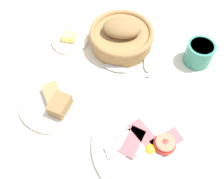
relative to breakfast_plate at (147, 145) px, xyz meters
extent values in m
plane|color=beige|center=(-0.11, 0.01, -0.01)|extent=(3.00, 3.00, 0.00)
cylinder|color=silver|center=(0.00, 0.00, 0.00)|extent=(0.26, 0.26, 0.01)
cylinder|color=silver|center=(0.00, 0.00, 0.00)|extent=(0.18, 0.18, 0.00)
cube|color=#BC5156|center=(-0.01, 0.01, 0.01)|extent=(0.09, 0.07, 0.01)
cube|color=beige|center=(-0.02, 0.00, 0.01)|extent=(0.07, 0.05, 0.01)
cube|color=#BC5156|center=(-0.03, -0.01, 0.01)|extent=(0.04, 0.08, 0.01)
cube|color=beige|center=(-0.05, -0.01, 0.01)|extent=(0.02, 0.07, 0.01)
cube|color=#BC5156|center=(0.04, 0.02, 0.01)|extent=(0.07, 0.08, 0.01)
cube|color=beige|center=(0.03, 0.03, 0.01)|extent=(0.05, 0.06, 0.01)
ellipsoid|color=red|center=(0.04, 0.01, 0.02)|extent=(0.05, 0.05, 0.03)
cylinder|color=#DB664C|center=(0.04, 0.01, 0.03)|extent=(0.04, 0.04, 0.00)
ellipsoid|color=white|center=(0.00, -0.01, 0.01)|extent=(0.07, 0.06, 0.01)
ellipsoid|color=yellow|center=(0.01, -0.01, 0.01)|extent=(0.02, 0.02, 0.01)
cube|color=silver|center=(-0.03, -0.04, 0.01)|extent=(0.10, 0.06, 0.00)
cube|color=silver|center=(0.04, 0.00, 0.01)|extent=(0.03, 0.03, 0.00)
cube|color=silver|center=(0.07, 0.01, 0.01)|extent=(0.04, 0.02, 0.00)
cube|color=silver|center=(0.07, 0.02, 0.01)|extent=(0.04, 0.02, 0.00)
cube|color=silver|center=(0.06, 0.02, 0.01)|extent=(0.04, 0.02, 0.00)
cube|color=silver|center=(-0.05, -0.01, 0.01)|extent=(0.09, 0.08, 0.00)
cube|color=#9EA0A5|center=(0.02, 0.05, 0.01)|extent=(0.07, 0.07, 0.00)
cylinder|color=silver|center=(-0.26, 0.03, 0.00)|extent=(0.19, 0.19, 0.01)
cylinder|color=silver|center=(-0.26, 0.03, 0.00)|extent=(0.14, 0.14, 0.00)
cube|color=olive|center=(-0.23, 0.01, 0.02)|extent=(0.04, 0.06, 0.03)
cube|color=#9E7A4C|center=(-0.26, 0.03, 0.02)|extent=(0.07, 0.07, 0.02)
cylinder|color=#337F6B|center=(0.05, 0.30, 0.02)|extent=(0.08, 0.08, 0.06)
cylinder|color=white|center=(0.05, 0.30, 0.05)|extent=(0.06, 0.06, 0.01)
cylinder|color=olive|center=(-0.17, 0.28, 0.01)|extent=(0.18, 0.18, 0.05)
torus|color=olive|center=(-0.17, 0.28, 0.04)|extent=(0.19, 0.19, 0.02)
ellipsoid|color=olive|center=(-0.17, 0.28, 0.06)|extent=(0.13, 0.11, 0.04)
cylinder|color=silver|center=(-0.32, 0.23, -0.01)|extent=(0.11, 0.11, 0.01)
cube|color=#F4E06B|center=(-0.32, 0.23, 0.01)|extent=(0.05, 0.04, 0.02)
cube|color=silver|center=(-0.05, 0.14, -0.01)|extent=(0.04, 0.11, 0.01)
ellipsoid|color=silver|center=(-0.07, 0.24, 0.00)|extent=(0.04, 0.07, 0.01)
cube|color=silver|center=(-0.05, 0.19, -0.01)|extent=(0.11, 0.02, 0.01)
ellipsoid|color=silver|center=(-0.15, 0.18, 0.00)|extent=(0.07, 0.03, 0.01)
camera|label=1|loc=(0.01, -0.24, 0.58)|focal=42.00mm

